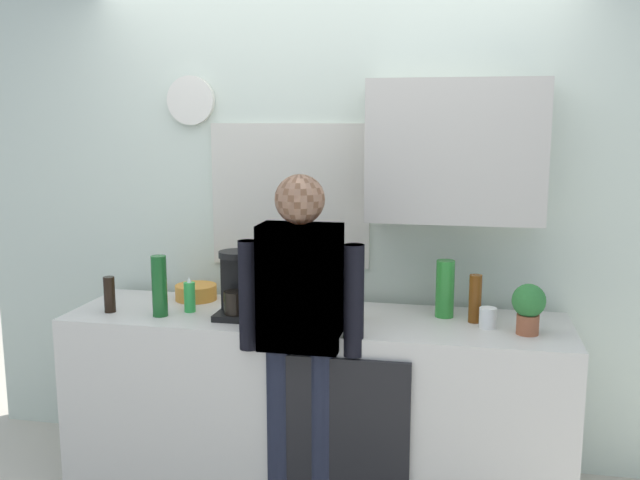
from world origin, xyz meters
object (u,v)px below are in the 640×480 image
object	(u,v)px
coffee_maker	(239,287)
person_guest	(300,320)
bottle_red_vinegar	(308,299)
bottle_olive_oil	(350,293)
bottle_clear_soda	(445,289)
bottle_green_wine	(159,286)
cup_white_mug	(488,318)
bottle_amber_beer	(475,299)
cup_yellow_cup	(234,294)
dish_soap	(190,297)
storage_canister	(275,287)
bottle_dark_sauce	(110,295)
person_at_sink	(300,320)
mixing_bowl	(196,292)
potted_plant	(529,306)

from	to	relation	value
coffee_maker	person_guest	distance (m)	0.43
bottle_red_vinegar	bottle_olive_oil	world-z (taller)	bottle_olive_oil
bottle_clear_soda	person_guest	size ratio (longest dim) A/B	0.17
bottle_green_wine	cup_white_mug	size ratio (longest dim) A/B	3.16
bottle_green_wine	bottle_amber_beer	xyz separation A→B (m)	(1.51, 0.20, -0.03)
cup_yellow_cup	person_guest	world-z (taller)	person_guest
dish_soap	storage_canister	xyz separation A→B (m)	(0.38, 0.25, 0.01)
bottle_dark_sauce	bottle_olive_oil	bearing A→B (deg)	6.01
bottle_red_vinegar	storage_canister	size ratio (longest dim) A/B	1.29
coffee_maker	person_guest	world-z (taller)	person_guest
coffee_maker	cup_yellow_cup	size ratio (longest dim) A/B	3.88
cup_yellow_cup	person_guest	size ratio (longest dim) A/B	0.05
cup_white_mug	person_at_sink	xyz separation A→B (m)	(-0.82, -0.28, 0.02)
cup_white_mug	bottle_amber_beer	bearing A→B (deg)	126.23
bottle_green_wine	storage_canister	xyz separation A→B (m)	(0.49, 0.35, -0.06)
mixing_bowl	person_guest	world-z (taller)	person_guest
bottle_red_vinegar	mixing_bowl	distance (m)	0.74
bottle_red_vinegar	bottle_olive_oil	distance (m)	0.21
bottle_green_wine	person_guest	size ratio (longest dim) A/B	0.19
coffee_maker	potted_plant	xyz separation A→B (m)	(1.36, -0.01, -0.01)
bottle_clear_soda	cup_yellow_cup	world-z (taller)	bottle_clear_soda
bottle_amber_beer	mixing_bowl	distance (m)	1.46
bottle_olive_oil	mixing_bowl	xyz separation A→B (m)	(-0.86, 0.19, -0.09)
bottle_amber_beer	mixing_bowl	size ratio (longest dim) A/B	1.05
bottle_red_vinegar	cup_white_mug	world-z (taller)	bottle_red_vinegar
bottle_amber_beer	person_guest	world-z (taller)	person_guest
bottle_clear_soda	mixing_bowl	world-z (taller)	bottle_clear_soda
bottle_amber_beer	bottle_red_vinegar	bearing A→B (deg)	-169.00
coffee_maker	dish_soap	distance (m)	0.28
coffee_maker	cup_white_mug	xyz separation A→B (m)	(1.18, 0.05, -0.10)
bottle_clear_soda	person_guest	bearing A→B (deg)	-145.68
bottle_dark_sauce	bottle_clear_soda	bearing A→B (deg)	8.78
person_at_sink	bottle_green_wine	bearing A→B (deg)	161.94
coffee_maker	bottle_red_vinegar	xyz separation A→B (m)	(0.35, -0.02, -0.04)
cup_white_mug	person_guest	distance (m)	0.87
bottle_amber_beer	bottle_clear_soda	bearing A→B (deg)	154.64
bottle_amber_beer	bottle_clear_soda	world-z (taller)	bottle_clear_soda
bottle_dark_sauce	bottle_clear_soda	distance (m)	1.66
bottle_amber_beer	person_guest	bearing A→B (deg)	-155.01
mixing_bowl	cup_yellow_cup	bearing A→B (deg)	-3.64
bottle_red_vinegar	cup_yellow_cup	bearing A→B (deg)	149.56
bottle_olive_oil	cup_yellow_cup	world-z (taller)	bottle_olive_oil
bottle_amber_beer	person_guest	size ratio (longest dim) A/B	0.14
cup_white_mug	mixing_bowl	distance (m)	1.53
bottle_green_wine	bottle_red_vinegar	size ratio (longest dim) A/B	1.36
mixing_bowl	bottle_red_vinegar	bearing A→B (deg)	-22.85
cup_white_mug	person_guest	xyz separation A→B (m)	(-0.82, -0.28, 0.02)
bottle_green_wine	person_guest	xyz separation A→B (m)	(0.74, -0.16, -0.08)
person_at_sink	person_guest	xyz separation A→B (m)	(0.00, 0.00, 0.00)
coffee_maker	bottle_clear_soda	size ratio (longest dim) A/B	1.18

